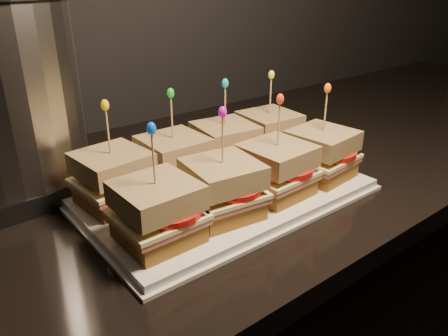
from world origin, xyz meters
TOP-DOWN VIEW (x-y plane):
  - cabinet at (0.52, 1.65)m, footprint 2.29×0.68m
  - granite_slab at (0.52, 1.65)m, footprint 2.33×0.72m
  - platter at (0.24, 1.54)m, footprint 0.46×0.29m
  - platter_rim at (0.24, 1.54)m, footprint 0.47×0.30m
  - sandwich_0_bread_bot at (0.07, 1.61)m, footprint 0.11×0.11m
  - sandwich_0_ham at (0.07, 1.61)m, footprint 0.12×0.11m
  - sandwich_0_cheese at (0.07, 1.61)m, footprint 0.12×0.12m
  - sandwich_0_tomato at (0.08, 1.60)m, footprint 0.10×0.10m
  - sandwich_0_bread_top at (0.07, 1.61)m, footprint 0.11×0.11m
  - sandwich_0_pick at (0.07, 1.61)m, footprint 0.00×0.00m
  - sandwich_0_frill at (0.07, 1.61)m, footprint 0.01×0.01m
  - sandwich_1_bread_bot at (0.18, 1.61)m, footprint 0.10×0.10m
  - sandwich_1_ham at (0.18, 1.61)m, footprint 0.11×0.10m
  - sandwich_1_cheese at (0.18, 1.61)m, footprint 0.11×0.11m
  - sandwich_1_tomato at (0.19, 1.60)m, footprint 0.10×0.10m
  - sandwich_1_bread_top at (0.18, 1.61)m, footprint 0.10×0.10m
  - sandwich_1_pick at (0.18, 1.61)m, footprint 0.00×0.00m
  - sandwich_1_frill at (0.18, 1.61)m, footprint 0.01×0.01m
  - sandwich_2_bread_bot at (0.29, 1.61)m, footprint 0.11×0.11m
  - sandwich_2_ham at (0.29, 1.61)m, footprint 0.12×0.12m
  - sandwich_2_cheese at (0.29, 1.61)m, footprint 0.12×0.12m
  - sandwich_2_tomato at (0.30, 1.60)m, footprint 0.10×0.10m
  - sandwich_2_bread_top at (0.29, 1.61)m, footprint 0.11×0.11m
  - sandwich_2_pick at (0.29, 1.61)m, footprint 0.00×0.00m
  - sandwich_2_frill at (0.29, 1.61)m, footprint 0.01×0.01m
  - sandwich_3_bread_bot at (0.40, 1.61)m, footprint 0.11×0.11m
  - sandwich_3_ham at (0.40, 1.61)m, footprint 0.12×0.11m
  - sandwich_3_cheese at (0.40, 1.61)m, footprint 0.12×0.11m
  - sandwich_3_tomato at (0.41, 1.60)m, footprint 0.10×0.10m
  - sandwich_3_bread_top at (0.40, 1.61)m, footprint 0.11×0.11m
  - sandwich_3_pick at (0.40, 1.61)m, footprint 0.00×0.00m
  - sandwich_3_frill at (0.40, 1.61)m, footprint 0.01×0.01m
  - sandwich_4_bread_bot at (0.07, 1.48)m, footprint 0.10×0.10m
  - sandwich_4_ham at (0.07, 1.48)m, footprint 0.11×0.11m
  - sandwich_4_cheese at (0.07, 1.48)m, footprint 0.11×0.11m
  - sandwich_4_tomato at (0.08, 1.47)m, footprint 0.10×0.10m
  - sandwich_4_bread_top at (0.07, 1.48)m, footprint 0.10×0.10m
  - sandwich_4_pick at (0.07, 1.48)m, footprint 0.00×0.00m
  - sandwich_4_frill at (0.07, 1.48)m, footprint 0.01×0.01m
  - sandwich_5_bread_bot at (0.18, 1.48)m, footprint 0.11×0.11m
  - sandwich_5_ham at (0.18, 1.48)m, footprint 0.12×0.12m
  - sandwich_5_cheese at (0.18, 1.48)m, footprint 0.12×0.12m
  - sandwich_5_tomato at (0.19, 1.47)m, footprint 0.10×0.10m
  - sandwich_5_bread_top at (0.18, 1.48)m, footprint 0.11×0.11m
  - sandwich_5_pick at (0.18, 1.48)m, footprint 0.00×0.00m
  - sandwich_5_frill at (0.18, 1.48)m, footprint 0.01×0.01m
  - sandwich_6_bread_bot at (0.29, 1.48)m, footprint 0.10×0.10m
  - sandwich_6_ham at (0.29, 1.48)m, footprint 0.11×0.11m
  - sandwich_6_cheese at (0.29, 1.48)m, footprint 0.11×0.11m
  - sandwich_6_tomato at (0.30, 1.47)m, footprint 0.10×0.10m
  - sandwich_6_bread_top at (0.29, 1.48)m, footprint 0.10×0.10m
  - sandwich_6_pick at (0.29, 1.48)m, footprint 0.00×0.00m
  - sandwich_6_frill at (0.29, 1.48)m, footprint 0.01×0.01m
  - sandwich_7_bread_bot at (0.40, 1.48)m, footprint 0.11×0.11m
  - sandwich_7_ham at (0.40, 1.48)m, footprint 0.12×0.11m
  - sandwich_7_cheese at (0.40, 1.48)m, footprint 0.12×0.12m
  - sandwich_7_tomato at (0.41, 1.47)m, footprint 0.10×0.10m
  - sandwich_7_bread_top at (0.40, 1.48)m, footprint 0.11×0.11m
  - sandwich_7_pick at (0.40, 1.48)m, footprint 0.00×0.00m
  - sandwich_7_frill at (0.40, 1.48)m, footprint 0.01×0.01m
  - appliance_base at (-0.02, 1.78)m, footprint 0.27×0.23m
  - appliance_body at (-0.02, 1.78)m, footprint 0.22×0.22m
  - appliance at (-0.02, 1.78)m, footprint 0.26×0.22m

SIDE VIEW (x-z plane):
  - cabinet at x=0.52m, z-range 0.00..0.86m
  - granite_slab at x=0.52m, z-range 0.86..0.89m
  - platter_rim at x=0.24m, z-range 0.89..0.90m
  - platter at x=0.24m, z-range 0.89..0.91m
  - appliance_base at x=-0.02m, z-range 0.89..0.93m
  - sandwich_0_bread_bot at x=0.07m, z-range 0.91..0.94m
  - sandwich_1_bread_bot at x=0.18m, z-range 0.91..0.94m
  - sandwich_2_bread_bot at x=0.29m, z-range 0.91..0.94m
  - sandwich_3_bread_bot at x=0.40m, z-range 0.91..0.94m
  - sandwich_4_bread_bot at x=0.07m, z-range 0.91..0.94m
  - sandwich_5_bread_bot at x=0.18m, z-range 0.91..0.94m
  - sandwich_6_bread_bot at x=0.29m, z-range 0.91..0.94m
  - sandwich_7_bread_bot at x=0.40m, z-range 0.91..0.94m
  - sandwich_0_ham at x=0.07m, z-range 0.94..0.95m
  - sandwich_1_ham at x=0.18m, z-range 0.94..0.95m
  - sandwich_2_ham at x=0.29m, z-range 0.94..0.95m
  - sandwich_3_ham at x=0.40m, z-range 0.94..0.95m
  - sandwich_4_ham at x=0.07m, z-range 0.94..0.95m
  - sandwich_5_ham at x=0.18m, z-range 0.94..0.95m
  - sandwich_6_ham at x=0.29m, z-range 0.94..0.95m
  - sandwich_7_ham at x=0.40m, z-range 0.94..0.95m
  - sandwich_0_cheese at x=0.07m, z-range 0.95..0.95m
  - sandwich_1_cheese at x=0.18m, z-range 0.95..0.95m
  - sandwich_2_cheese at x=0.29m, z-range 0.95..0.95m
  - sandwich_3_cheese at x=0.40m, z-range 0.95..0.95m
  - sandwich_4_cheese at x=0.07m, z-range 0.95..0.95m
  - sandwich_5_cheese at x=0.18m, z-range 0.95..0.95m
  - sandwich_6_cheese at x=0.29m, z-range 0.95..0.95m
  - sandwich_7_cheese at x=0.40m, z-range 0.95..0.95m
  - sandwich_0_tomato at x=0.08m, z-range 0.95..0.96m
  - sandwich_1_tomato at x=0.19m, z-range 0.95..0.96m
  - sandwich_2_tomato at x=0.30m, z-range 0.95..0.96m
  - sandwich_3_tomato at x=0.41m, z-range 0.95..0.96m
  - sandwich_4_tomato at x=0.08m, z-range 0.95..0.96m
  - sandwich_5_tomato at x=0.19m, z-range 0.95..0.96m
  - sandwich_6_tomato at x=0.30m, z-range 0.95..0.96m
  - sandwich_7_tomato at x=0.41m, z-range 0.95..0.96m
  - sandwich_0_bread_top at x=0.07m, z-range 0.96..1.00m
  - sandwich_1_bread_top at x=0.18m, z-range 0.96..1.00m
  - sandwich_2_bread_top at x=0.29m, z-range 0.96..1.00m
  - sandwich_3_bread_top at x=0.40m, z-range 0.96..1.00m
  - sandwich_4_bread_top at x=0.07m, z-range 0.96..1.00m
  - sandwich_5_bread_top at x=0.18m, z-range 0.96..1.00m
  - sandwich_6_bread_top at x=0.29m, z-range 0.96..1.00m
  - sandwich_7_bread_top at x=0.40m, z-range 0.96..1.00m
  - sandwich_0_pick at x=0.07m, z-range 0.98..1.07m
  - sandwich_1_pick at x=0.18m, z-range 0.98..1.07m
  - sandwich_2_pick at x=0.29m, z-range 0.98..1.07m
  - sandwich_3_pick at x=0.40m, z-range 0.98..1.07m
  - sandwich_4_pick at x=0.07m, z-range 0.98..1.07m
  - sandwich_5_pick at x=0.18m, z-range 0.98..1.07m
  - sandwich_6_pick at x=0.29m, z-range 0.98..1.07m
  - sandwich_7_pick at x=0.40m, z-range 0.98..1.07m
  - appliance at x=-0.02m, z-range 0.89..1.23m
  - appliance_body at x=-0.02m, z-range 0.93..1.21m
  - sandwich_0_frill at x=0.07m, z-range 1.06..1.08m
  - sandwich_1_frill at x=0.18m, z-range 1.06..1.08m
  - sandwich_2_frill at x=0.29m, z-range 1.06..1.08m
  - sandwich_3_frill at x=0.40m, z-range 1.06..1.08m
  - sandwich_4_frill at x=0.07m, z-range 1.06..1.08m
  - sandwich_5_frill at x=0.18m, z-range 1.06..1.08m
  - sandwich_6_frill at x=0.29m, z-range 1.06..1.08m
  - sandwich_7_frill at x=0.40m, z-range 1.06..1.08m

